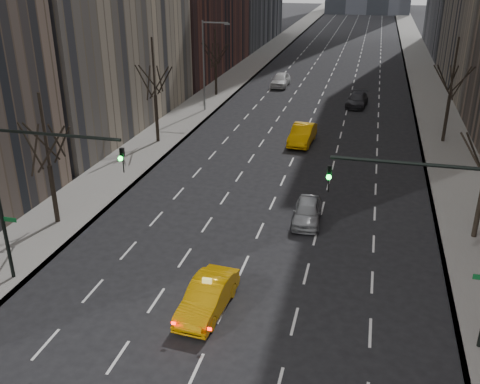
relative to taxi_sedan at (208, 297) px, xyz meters
The scene contains 14 objects.
sidewalk_left 59.32m from the taxi_sedan, 101.25° to the left, with size 4.50×320.00×0.15m, color slate.
sidewalk_right 59.60m from the taxi_sedan, 77.47° to the left, with size 4.50×320.00×0.15m, color slate.
tree_lw_b 13.24m from the taxi_sedan, 151.40° to the left, with size 3.36×3.50×7.82m.
tree_lw_c 25.12m from the taxi_sedan, 117.05° to the left, with size 3.36×3.50×8.74m.
tree_lw_d 41.83m from the taxi_sedan, 105.74° to the left, with size 3.36×3.50×7.36m.
tree_rw_c 31.07m from the taxi_sedan, 65.78° to the left, with size 3.36×3.50×8.74m.
traffic_mast_left 9.68m from the taxi_sedan, behind, with size 6.69×0.39×8.00m.
traffic_mast_right 10.88m from the taxi_sedan, ahead, with size 6.69×0.39×8.00m.
streetlight_far 35.04m from the taxi_sedan, 107.03° to the left, with size 2.83×0.22×9.00m.
taxi_sedan is the anchor object (origin of this frame).
silver_sedan_ahead 10.48m from the taxi_sedan, 72.28° to the left, with size 1.62×4.02×1.37m, color gray.
far_taxi 24.97m from the taxi_sedan, 88.06° to the left, with size 1.74×4.99×1.64m, color #FFAD05.
far_suv_grey 39.41m from the taxi_sedan, 82.94° to the left, with size 1.99×4.88×1.42m, color #29282D.
far_car_white 47.10m from the taxi_sedan, 95.98° to the left, with size 1.97×4.90×1.67m, color silver.
Camera 1 is at (5.55, -7.25, 14.57)m, focal length 40.00 mm.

